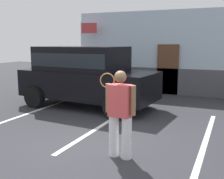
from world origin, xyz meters
TOP-DOWN VIEW (x-y plane):
  - ground_plane at (0.00, 0.00)m, footprint 40.00×40.00m
  - parking_stripe_0 at (-3.18, 1.50)m, footprint 0.12×4.40m
  - parking_stripe_1 at (-0.52, 1.50)m, footprint 0.12×4.40m
  - parking_stripe_2 at (2.13, 1.50)m, footprint 0.12×4.40m
  - house_frontage at (0.00, 6.92)m, footprint 8.29×0.40m
  - parked_suv at (-2.01, 3.28)m, footprint 4.74×2.47m
  - tennis_player_man at (0.69, -0.22)m, footprint 0.76×0.29m
  - flag_pole at (-3.72, 6.35)m, footprint 0.80×0.07m

SIDE VIEW (x-z plane):
  - ground_plane at x=0.00m, z-range 0.00..0.00m
  - parking_stripe_0 at x=-3.18m, z-range 0.00..0.01m
  - parking_stripe_1 at x=-0.52m, z-range 0.00..0.01m
  - parking_stripe_2 at x=2.13m, z-range 0.00..0.01m
  - tennis_player_man at x=0.69m, z-range 0.04..1.72m
  - parked_suv at x=-2.01m, z-range 0.12..2.17m
  - house_frontage at x=0.00m, z-range -0.10..3.41m
  - flag_pole at x=-3.72m, z-range 0.59..3.68m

